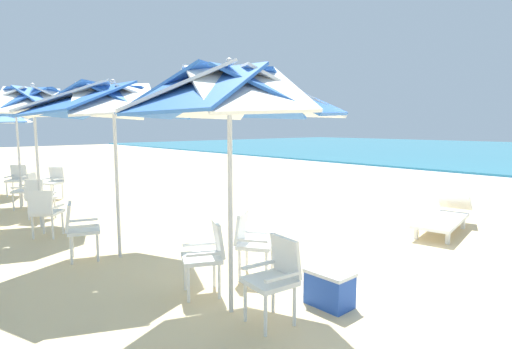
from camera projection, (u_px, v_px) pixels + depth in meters
ground_plane at (377, 260)px, 5.92m from camera, size 80.00×80.00×0.00m
beach_umbrella_0 at (229, 95)px, 4.01m from camera, size 2.37×2.37×2.65m
plastic_chair_0 at (251, 240)px, 5.22m from camera, size 0.63×0.62×0.87m
plastic_chair_1 at (207, 253)px, 4.69m from camera, size 0.59×0.61×0.87m
plastic_chair_2 at (275, 274)px, 4.01m from camera, size 0.50×0.52×0.87m
beach_umbrella_1 at (114, 102)px, 5.79m from camera, size 2.65×2.65×2.64m
plastic_chair_3 at (79, 227)px, 5.89m from camera, size 0.56×0.58×0.87m
beach_umbrella_2 at (34, 103)px, 7.59m from camera, size 2.44×2.44×2.78m
plastic_chair_5 at (45, 210)px, 7.06m from camera, size 0.63×0.63×0.87m
plastic_chair_6 at (39, 196)px, 8.43m from camera, size 0.62×0.63×0.87m
beach_umbrella_3 at (15, 106)px, 9.61m from camera, size 2.21×2.21×2.80m
plastic_chair_7 at (27, 189)px, 9.49m from camera, size 0.62×0.63×0.87m
plastic_chair_9 at (54, 181)px, 10.87m from camera, size 0.62×0.63×0.87m
plastic_chair_10 at (17, 178)px, 11.36m from camera, size 0.63×0.62×0.87m
sun_lounger_1 at (444, 217)px, 7.52m from camera, size 1.00×2.22×0.62m
cooler_box at (329, 288)px, 4.41m from camera, size 0.50×0.34×0.40m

